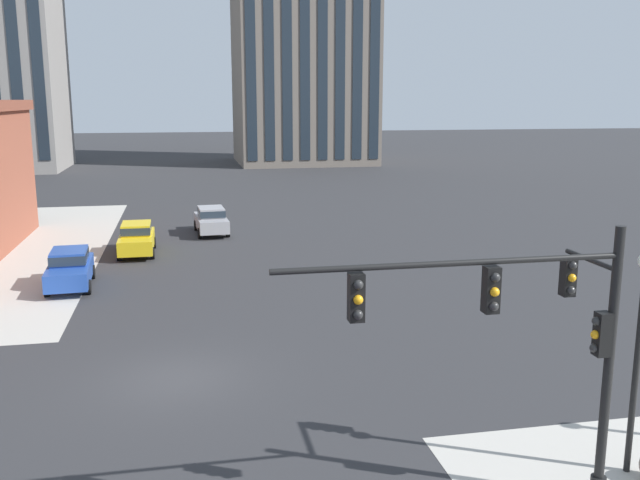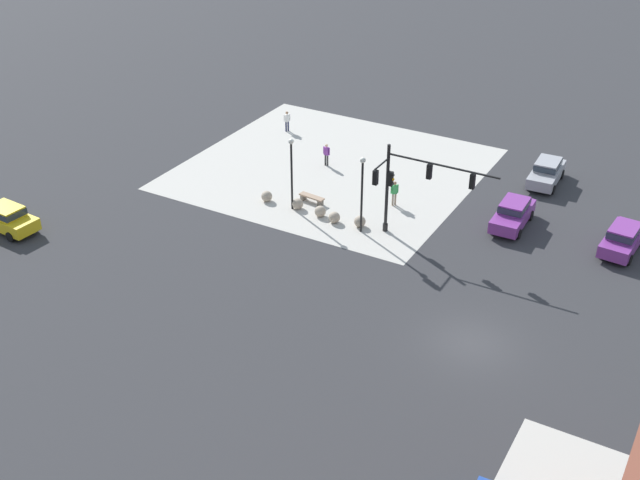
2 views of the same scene
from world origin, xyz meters
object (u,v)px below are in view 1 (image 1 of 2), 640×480
Objects in this scene: street_lamp_corner_near at (639,336)px; car_main_southbound_near at (70,267)px; traffic_signal_main at (542,329)px; car_main_southbound_far at (211,219)px; car_parked_curb at (137,237)px.

car_main_southbound_near is (-14.65, 18.77, -2.28)m from street_lamp_corner_near.
traffic_signal_main is at bearing -166.74° from street_lamp_corner_near.
car_main_southbound_far is at bearing 99.74° from traffic_signal_main.
traffic_signal_main is 27.59m from car_parked_curb.
traffic_signal_main is 1.56× the size of car_main_southbound_far.
traffic_signal_main reaches higher than car_main_southbound_near.
street_lamp_corner_near is 23.92m from car_main_southbound_near.
traffic_signal_main is 1.59× the size of car_parked_curb.
car_main_southbound_near is 6.83m from car_parked_curb.
traffic_signal_main is 1.56× the size of car_main_southbound_near.
car_main_southbound_far is at bearing 59.38° from car_main_southbound_near.
car_main_southbound_near is at bearing 127.96° from street_lamp_corner_near.
car_main_southbound_far is (-7.95, 30.10, -2.28)m from street_lamp_corner_near.
car_parked_curb is (-4.20, -4.97, 0.00)m from car_main_southbound_far.
car_parked_curb is (-12.14, 25.13, -2.28)m from street_lamp_corner_near.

